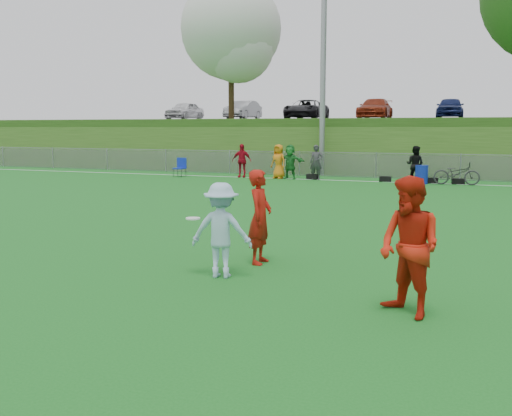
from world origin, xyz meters
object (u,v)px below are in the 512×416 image
at_px(player_red_left, 260,217).
at_px(bicycle, 457,173).
at_px(player_blue, 221,230).
at_px(player_red_center, 410,247).
at_px(recycling_bin, 421,175).
at_px(frisbee, 193,218).

bearing_deg(player_red_left, bicycle, -12.17).
bearing_deg(bicycle, player_blue, 166.16).
bearing_deg(player_red_left, player_red_center, -127.98).
distance_m(player_blue, recycling_bin, 18.03).
bearing_deg(recycling_bin, frisbee, -97.50).
xyz_separation_m(player_blue, bicycle, (3.36, 18.00, -0.29)).
height_order(player_red_center, frisbee, player_red_center).
height_order(player_red_left, bicycle, player_red_left).
height_order(player_red_center, player_blue, player_red_center).
xyz_separation_m(player_red_center, bicycle, (0.18, 18.98, -0.44)).
distance_m(player_red_center, frisbee, 3.80).
bearing_deg(bicycle, recycling_bin, 89.70).
distance_m(player_red_center, player_blue, 3.33).
relative_size(player_red_left, frisbee, 7.01).
distance_m(player_red_left, player_blue, 1.19).
bearing_deg(player_red_center, recycling_bin, 134.08).
xyz_separation_m(player_red_left, recycling_bin, (1.60, 16.77, -0.46)).
distance_m(player_red_left, frisbee, 1.45).
xyz_separation_m(player_blue, frisbee, (-0.50, -0.06, 0.18)).
height_order(player_red_left, player_blue, player_red_left).
distance_m(player_red_center, recycling_bin, 18.95).
xyz_separation_m(player_red_left, player_blue, (-0.27, -1.16, -0.07)).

